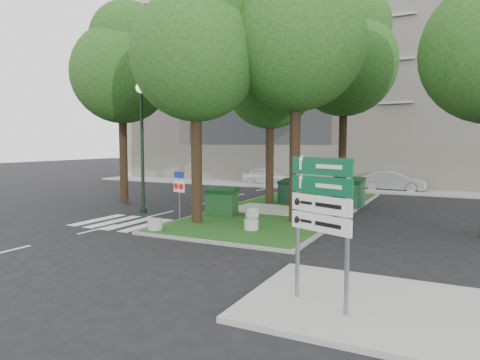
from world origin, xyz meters
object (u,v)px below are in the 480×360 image
Objects in this scene: tree_median_near_left at (198,43)px; tree_median_near_right at (299,28)px; dumpster_c at (312,195)px; tree_median_mid at (272,74)px; dumpster_d at (347,192)px; bollard_left at (155,224)px; car_silver at (394,181)px; car_white at (267,176)px; street_lamp at (142,132)px; dumpster_a at (222,201)px; litter_bin at (359,194)px; dumpster_b at (293,191)px; tree_street_left at (123,64)px; traffic_sign_pole at (180,187)px; bollard_right at (251,224)px; bollard_mid at (252,212)px; tree_median_far at (346,53)px; directional_sign at (322,208)px.

tree_median_near_left is 0.92× the size of tree_median_near_right.
tree_median_mid is at bearing 175.98° from dumpster_c.
tree_median_near_right is 6.52× the size of dumpster_d.
bollard_left is 0.13× the size of car_silver.
street_lamp is at bearing -173.48° from car_white.
dumpster_c is 2.17m from dumpster_d.
dumpster_a is 2.69× the size of bollard_left.
tree_median_mid reaches higher than litter_bin.
car_white is at bearing 128.29° from dumpster_b.
tree_median_near_left is 9.05m from dumpster_c.
tree_street_left reaches higher than traffic_sign_pole.
tree_median_near_right is at bearing 29.74° from tree_median_near_left.
dumpster_d is 2.27× the size of litter_bin.
dumpster_a is at bearing 137.01° from bollard_right.
bollard_mid is at bearing -113.81° from litter_bin.
traffic_sign_pole is (-2.71, -1.61, 1.12)m from bollard_mid.
tree_median_near_right reaches higher than dumpster_b.
car_white is at bearing 136.80° from tree_median_far.
bollard_mid is (-2.08, 0.05, -7.65)m from tree_median_near_right.
dumpster_b reaches higher than dumpster_a.
bollard_mid is at bearing -78.25° from tree_median_mid.
car_silver is at bearing 90.02° from dumpster_d.
litter_bin is at bearing 122.32° from directional_sign.
street_lamp is at bearing -178.51° from dumpster_a.
dumpster_b is 7.26m from traffic_sign_pole.
tree_median_near_left reaches higher than street_lamp.
tree_street_left reaches higher than dumpster_b.
bollard_right is 7.80m from directional_sign.
tree_median_far is 7.81× the size of dumpster_b.
tree_median_far is 12.81m from bollard_right.
street_lamp is (-7.73, -8.16, -4.42)m from tree_median_far.
car_silver reaches higher than dumpster_b.
traffic_sign_pole is 16.78m from car_white.
tree_median_far is at bearing 83.43° from bollard_right.
bollard_right is at bearing -152.87° from car_white.
tree_street_left is 14.21× the size of litter_bin.
tree_median_mid is 5.60× the size of dumpster_c.
street_lamp reaches higher than directional_sign.
dumpster_c is 11.38m from car_silver.
dumpster_b is at bearing 159.19° from car_silver.
street_lamp reaches higher than dumpster_a.
dumpster_b is at bearing 97.92° from bollard_right.
bollard_left is 4.62m from bollard_mid.
dumpster_c reaches higher than dumpster_b.
bollard_mid is 0.10× the size of street_lamp.
dumpster_d is at bearing 175.40° from car_silver.
tree_median_near_left is 4.09m from tree_median_near_right.
directional_sign is at bearing -67.95° from tree_median_near_right.
car_white is at bearing 111.31° from bollard_right.
tree_median_near_right is at bearing 4.99° from street_lamp.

